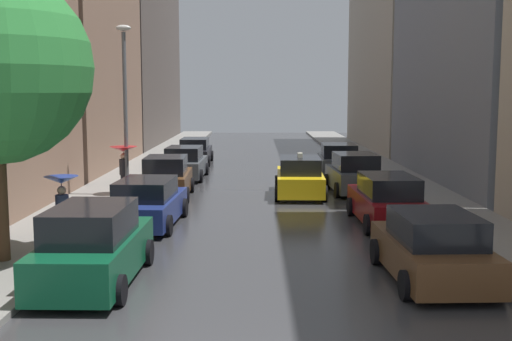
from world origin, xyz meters
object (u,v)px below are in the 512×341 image
(parked_car_left_fifth, at_px, (193,152))
(parked_car_right_fourth, at_px, (337,161))
(parked_car_left_nearest, at_px, (92,247))
(parked_car_left_fourth, at_px, (183,164))
(parked_car_right_nearest, at_px, (431,249))
(parked_car_right_second, at_px, (385,201))
(parked_car_left_second, at_px, (145,204))
(lamp_post_left, at_px, (123,98))
(taxi_midroad, at_px, (298,177))
(parked_car_left_third, at_px, (164,178))
(pedestrian_foreground, at_px, (122,158))
(pedestrian_near_tree, at_px, (60,197))
(parked_car_right_third, at_px, (353,174))

(parked_car_left_fifth, bearing_deg, parked_car_right_fourth, -125.41)
(parked_car_left_nearest, bearing_deg, parked_car_left_fourth, 0.75)
(parked_car_right_nearest, bearing_deg, parked_car_right_second, -4.02)
(parked_car_left_second, bearing_deg, lamp_post_left, 20.66)
(parked_car_right_nearest, height_order, taxi_midroad, taxi_midroad)
(parked_car_right_second, bearing_deg, parked_car_left_third, 54.35)
(parked_car_left_nearest, distance_m, parked_car_right_fourth, 20.43)
(parked_car_left_third, relative_size, pedestrian_foreground, 2.12)
(parked_car_right_fourth, bearing_deg, pedestrian_foreground, 128.20)
(parked_car_left_fifth, distance_m, pedestrian_near_tree, 21.40)
(parked_car_right_third, relative_size, lamp_post_left, 0.62)
(parked_car_right_nearest, height_order, pedestrian_near_tree, pedestrian_near_tree)
(parked_car_left_second, distance_m, parked_car_left_third, 5.53)
(parked_car_left_nearest, distance_m, parked_car_right_second, 10.20)
(parked_car_left_nearest, bearing_deg, pedestrian_near_tree, 28.93)
(parked_car_left_nearest, relative_size, parked_car_left_fourth, 1.09)
(pedestrian_foreground, height_order, lamp_post_left, lamp_post_left)
(parked_car_left_fourth, relative_size, parked_car_right_nearest, 1.00)
(parked_car_right_third, xyz_separation_m, taxi_midroad, (-2.40, -0.76, -0.03))
(parked_car_right_third, bearing_deg, lamp_post_left, 96.07)
(taxi_midroad, bearing_deg, parked_car_right_fourth, -18.92)
(parked_car_right_third, distance_m, lamp_post_left, 10.13)
(lamp_post_left, bearing_deg, taxi_midroad, 5.65)
(parked_car_left_second, height_order, parked_car_right_fourth, parked_car_right_fourth)
(parked_car_right_fourth, distance_m, pedestrian_near_tree, 18.45)
(parked_car_left_fourth, relative_size, pedestrian_near_tree, 2.29)
(taxi_midroad, bearing_deg, lamp_post_left, 97.52)
(parked_car_left_third, bearing_deg, lamp_post_left, 93.67)
(parked_car_right_fourth, distance_m, pedestrian_foreground, 11.98)
(parked_car_left_nearest, bearing_deg, parked_car_left_third, 1.13)
(parked_car_left_fifth, relative_size, lamp_post_left, 0.70)
(parked_car_left_second, distance_m, parked_car_right_third, 10.33)
(parked_car_right_second, bearing_deg, parked_car_right_third, -1.14)
(pedestrian_near_tree, bearing_deg, parked_car_right_nearest, 154.88)
(parked_car_left_second, height_order, parked_car_right_nearest, parked_car_right_nearest)
(parked_car_left_third, bearing_deg, parked_car_left_fourth, -2.62)
(parked_car_left_fourth, distance_m, parked_car_left_fifth, 6.77)
(parked_car_right_nearest, distance_m, lamp_post_left, 15.12)
(lamp_post_left, bearing_deg, parked_car_right_second, -28.92)
(parked_car_left_second, xyz_separation_m, parked_car_right_second, (7.77, 0.14, 0.04))
(taxi_midroad, height_order, lamp_post_left, lamp_post_left)
(parked_car_left_second, distance_m, parked_car_right_fourth, 14.76)
(parked_car_left_fourth, height_order, parked_car_right_fourth, parked_car_right_fourth)
(parked_car_left_nearest, height_order, lamp_post_left, lamp_post_left)
(parked_car_left_third, relative_size, parked_car_right_fourth, 0.98)
(parked_car_right_third, relative_size, parked_car_right_fourth, 0.99)
(parked_car_left_fifth, height_order, parked_car_right_fourth, parked_car_right_fourth)
(parked_car_left_fifth, bearing_deg, parked_car_left_second, -179.97)
(parked_car_right_second, height_order, parked_car_right_fourth, parked_car_right_fourth)
(parked_car_left_third, bearing_deg, parked_car_left_fifth, -1.46)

